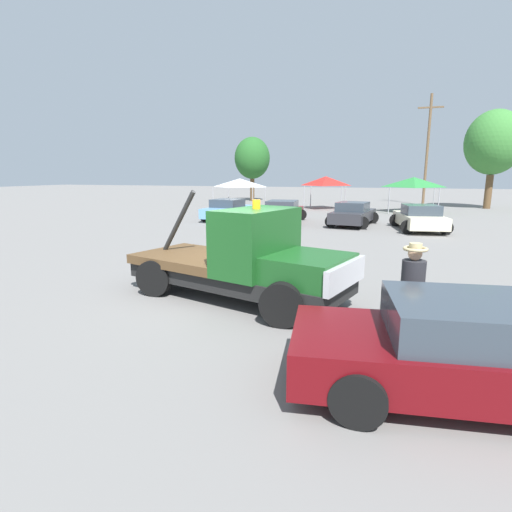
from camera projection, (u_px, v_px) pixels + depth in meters
The scene contains 15 objects.
ground_plane at pixel (236, 298), 9.52m from camera, with size 160.00×160.00×0.00m, color slate.
tow_truck at pixel (247, 262), 9.15m from camera, with size 5.75×3.37×2.51m.
foreground_car at pixel (491, 353), 5.11m from camera, with size 5.39×2.55×1.34m.
person_near_truck at pixel (412, 286), 6.66m from camera, with size 0.40×0.40×1.79m.
parked_car_skyblue at pixel (229, 210), 25.37m from camera, with size 2.69×4.54×1.34m.
parked_car_maroon at pixel (283, 212), 23.99m from camera, with size 2.72×4.97×1.34m.
parked_car_charcoal at pixel (353, 214), 22.71m from camera, with size 2.79×4.49×1.34m.
parked_car_cream at pixel (419, 218), 20.76m from camera, with size 2.94×4.66×1.34m.
canopy_tent_white at pixel (240, 183), 34.14m from camera, with size 3.56×3.56×2.50m.
canopy_tent_red at pixel (326, 181), 33.14m from camera, with size 3.08×3.08×2.69m.
canopy_tent_green at pixel (414, 182), 29.99m from camera, with size 3.41×3.41×2.66m.
tree_left at pixel (494, 143), 32.76m from camera, with size 4.50×4.50×8.04m.
tree_center at pixel (252, 158), 42.67m from camera, with size 3.77×3.77×6.74m.
traffic_cone at pixel (239, 246), 14.99m from camera, with size 0.40×0.40×0.55m.
utility_pole at pixel (427, 148), 36.98m from camera, with size 2.20×0.24×10.02m.
Camera 1 is at (3.28, -8.53, 2.90)m, focal length 28.00 mm.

